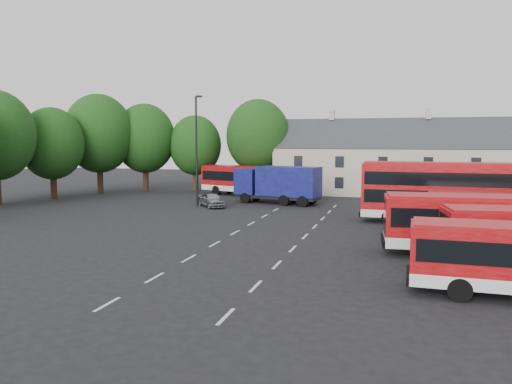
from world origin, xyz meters
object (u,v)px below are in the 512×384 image
at_px(box_truck, 279,183).
at_px(silver_car, 211,200).
at_px(lamppost, 197,147).
at_px(bus_dd_south, 440,189).

bearing_deg(box_truck, silver_car, -132.12).
height_order(silver_car, lamppost, lamppost).
distance_m(silver_car, lamppost, 5.41).
bearing_deg(bus_dd_south, lamppost, 168.34).
height_order(bus_dd_south, box_truck, bus_dd_south).
relative_size(box_truck, silver_car, 2.21).
bearing_deg(bus_dd_south, box_truck, 151.03).
bearing_deg(lamppost, bus_dd_south, -13.22).
xyz_separation_m(silver_car, lamppost, (-1.76, 0.68, 5.07)).
xyz_separation_m(box_truck, silver_car, (-5.69, -4.22, -1.44)).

